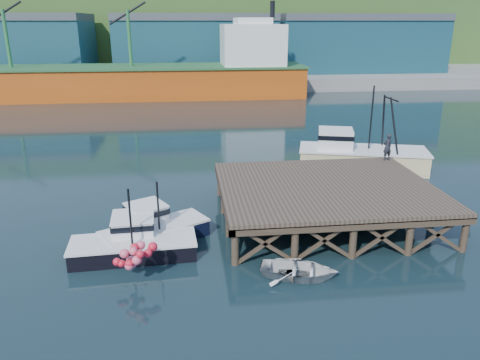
{
  "coord_description": "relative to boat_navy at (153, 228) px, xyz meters",
  "views": [
    {
      "loc": [
        -2.25,
        -24.22,
        10.89
      ],
      "look_at": [
        0.81,
        2.0,
        1.92
      ],
      "focal_mm": 35.0,
      "sensor_mm": 36.0,
      "label": 1
    }
  ],
  "objects": [
    {
      "name": "boat_navy",
      "position": [
        0.0,
        0.0,
        0.0
      ],
      "size": [
        5.8,
        4.4,
        3.45
      ],
      "rotation": [
        0.0,
        0.0,
        0.5
      ],
      "color": "black",
      "rests_on": "ground"
    },
    {
      "name": "warehouse_right",
      "position": [
        34.18,
        66.57,
        5.81
      ],
      "size": [
        30.0,
        16.0,
        9.0
      ],
      "primitive_type": "cube",
      "color": "navy",
      "rests_on": "far_quay"
    },
    {
      "name": "dockworker",
      "position": [
        15.08,
        5.93,
        2.33
      ],
      "size": [
        0.75,
        0.6,
        1.81
      ],
      "primitive_type": "imported",
      "rotation": [
        0.0,
        0.0,
        3.43
      ],
      "color": "black",
      "rests_on": "wharf"
    },
    {
      "name": "cargo_ship",
      "position": [
        -4.29,
        49.57,
        2.62
      ],
      "size": [
        55.5,
        10.0,
        13.75
      ],
      "color": "#C14E12",
      "rests_on": "ground"
    },
    {
      "name": "wharf",
      "position": [
        9.68,
        1.38,
        1.25
      ],
      "size": [
        12.0,
        10.0,
        2.62
      ],
      "color": "brown",
      "rests_on": "ground"
    },
    {
      "name": "dinghy",
      "position": [
        6.7,
        -4.61,
        -0.34
      ],
      "size": [
        4.03,
        3.38,
        0.71
      ],
      "primitive_type": "imported",
      "rotation": [
        0.0,
        0.0,
        1.27
      ],
      "color": "silver",
      "rests_on": "ground"
    },
    {
      "name": "ground",
      "position": [
        4.18,
        1.57,
        -0.69
      ],
      "size": [
        300.0,
        300.0,
        0.0
      ],
      "primitive_type": "plane",
      "color": "black",
      "rests_on": "ground"
    },
    {
      "name": "far_quay",
      "position": [
        4.18,
        71.57,
        0.31
      ],
      "size": [
        160.0,
        40.0,
        2.0
      ],
      "primitive_type": "cube",
      "color": "gray",
      "rests_on": "ground"
    },
    {
      "name": "boat_black",
      "position": [
        -0.85,
        -1.53,
        -0.01
      ],
      "size": [
        6.15,
        5.16,
        3.73
      ],
      "rotation": [
        0.0,
        0.0,
        0.06
      ],
      "color": "black",
      "rests_on": "ground"
    },
    {
      "name": "trawler",
      "position": [
        15.11,
        10.67,
        0.63
      ],
      "size": [
        10.17,
        5.87,
        6.43
      ],
      "rotation": [
        0.0,
        0.0,
        -0.27
      ],
      "color": "beige",
      "rests_on": "ground"
    },
    {
      "name": "warehouse_mid",
      "position": [
        4.18,
        66.57,
        5.81
      ],
      "size": [
        28.0,
        16.0,
        9.0
      ],
      "primitive_type": "cube",
      "color": "navy",
      "rests_on": "far_quay"
    },
    {
      "name": "hillside",
      "position": [
        4.18,
        101.57,
        10.31
      ],
      "size": [
        220.0,
        50.0,
        22.0
      ],
      "primitive_type": "cube",
      "color": "#2D511E",
      "rests_on": "ground"
    }
  ]
}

